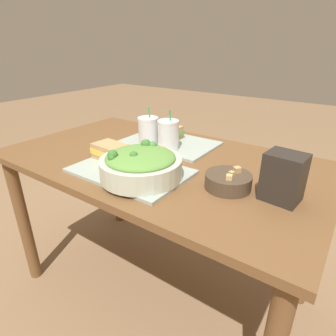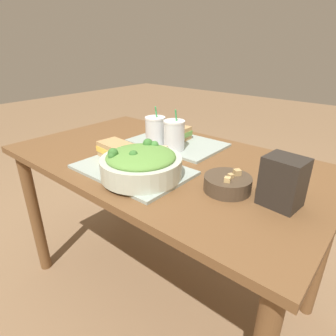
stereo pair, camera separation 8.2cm
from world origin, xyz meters
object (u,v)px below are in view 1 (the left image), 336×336
at_px(sandwich_far, 168,132).
at_px(drink_cup_red, 168,136).
at_px(sandwich_near, 110,151).
at_px(napkin_folded, 157,157).
at_px(salad_bowl, 141,164).
at_px(baguette_near, 143,152).
at_px(drink_cup_dark, 148,132).
at_px(chip_bag, 283,177).
at_px(soup_bowl, 228,181).

height_order(sandwich_far, drink_cup_red, drink_cup_red).
relative_size(sandwich_near, drink_cup_red, 0.80).
bearing_deg(drink_cup_red, napkin_folded, -88.05).
bearing_deg(napkin_folded, drink_cup_red, 91.95).
bearing_deg(sandwich_far, drink_cup_red, -56.03).
xyz_separation_m(salad_bowl, baguette_near, (-0.11, 0.14, -0.02)).
height_order(salad_bowl, drink_cup_dark, drink_cup_dark).
distance_m(sandwich_near, baguette_near, 0.14).
bearing_deg(drink_cup_dark, sandwich_far, 82.28).
height_order(sandwich_near, baguette_near, sandwich_near).
xyz_separation_m(baguette_near, chip_bag, (0.56, 0.01, 0.04)).
bearing_deg(drink_cup_red, baguette_near, -97.11).
bearing_deg(napkin_folded, drink_cup_dark, 143.25).
relative_size(salad_bowl, sandwich_far, 2.00).
xyz_separation_m(salad_bowl, drink_cup_dark, (-0.20, 0.30, 0.01)).
bearing_deg(drink_cup_red, sandwich_near, -120.58).
relative_size(drink_cup_dark, drink_cup_red, 0.99).
bearing_deg(sandwich_near, drink_cup_red, 64.02).
bearing_deg(salad_bowl, baguette_near, 127.33).
height_order(soup_bowl, sandwich_far, sandwich_far).
distance_m(soup_bowl, napkin_folded, 0.38).
relative_size(soup_bowl, baguette_near, 0.88).
bearing_deg(baguette_near, napkin_folded, -47.30).
bearing_deg(sandwich_near, napkin_folded, 50.29).
distance_m(soup_bowl, chip_bag, 0.18).
bearing_deg(drink_cup_red, chip_bag, -15.11).
bearing_deg(baguette_near, drink_cup_red, -36.14).
distance_m(soup_bowl, baguette_near, 0.39).
bearing_deg(sandwich_far, drink_cup_dark, -100.14).
xyz_separation_m(soup_bowl, napkin_folded, (-0.37, 0.08, -0.03)).
bearing_deg(sandwich_near, baguette_near, 37.17).
height_order(salad_bowl, sandwich_far, salad_bowl).
xyz_separation_m(soup_bowl, sandwich_near, (-0.51, -0.06, 0.02)).
xyz_separation_m(baguette_near, sandwich_far, (-0.08, 0.29, 0.00)).
bearing_deg(salad_bowl, napkin_folded, 112.07).
distance_m(drink_cup_dark, chip_bag, 0.67).
height_order(drink_cup_dark, napkin_folded, drink_cup_dark).
distance_m(soup_bowl, sandwich_far, 0.56).
bearing_deg(baguette_near, sandwich_far, -13.95).
bearing_deg(sandwich_near, sandwich_far, 88.40).
bearing_deg(sandwich_far, salad_bowl, -69.10).
distance_m(sandwich_near, sandwich_far, 0.36).
bearing_deg(chip_bag, sandwich_near, -166.87).
bearing_deg(salad_bowl, drink_cup_dark, 124.32).
distance_m(baguette_near, drink_cup_dark, 0.19).
distance_m(salad_bowl, soup_bowl, 0.31).
relative_size(drink_cup_red, chip_bag, 1.19).
bearing_deg(drink_cup_dark, chip_bag, -12.55).
relative_size(sandwich_far, drink_cup_red, 0.79).
distance_m(sandwich_near, chip_bag, 0.68).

